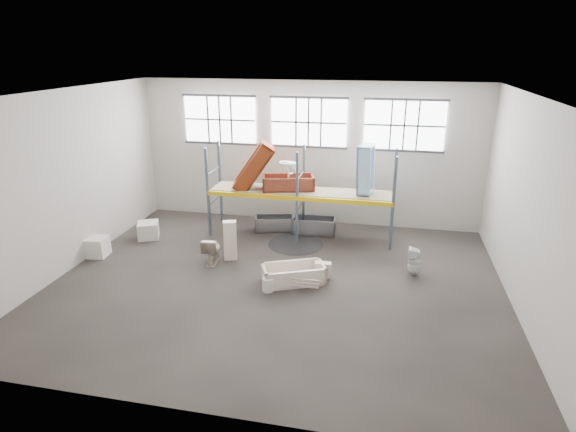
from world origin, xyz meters
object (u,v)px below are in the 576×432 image
(cistern_tall, at_px, (230,240))
(carton_near, at_px, (96,247))
(toilet_white, at_px, (415,261))
(steel_tub_left, at_px, (274,223))
(bucket, at_px, (268,284))
(steel_tub_right, at_px, (314,225))
(toilet_beige, at_px, (212,250))
(blue_tub_upright, at_px, (366,169))
(bathtub_beige, at_px, (294,274))
(rust_tub_flat, at_px, (288,183))

(cistern_tall, distance_m, carton_near, 4.17)
(toilet_white, distance_m, carton_near, 9.50)
(steel_tub_left, xyz_separation_m, bucket, (0.85, -4.31, -0.06))
(cistern_tall, relative_size, steel_tub_right, 0.82)
(steel_tub_right, distance_m, carton_near, 7.04)
(steel_tub_left, xyz_separation_m, carton_near, (-4.84, -3.24, 0.05))
(toilet_white, relative_size, bucket, 2.21)
(steel_tub_left, distance_m, steel_tub_right, 1.40)
(toilet_white, height_order, carton_near, toilet_white)
(toilet_beige, height_order, steel_tub_right, toilet_beige)
(steel_tub_left, distance_m, blue_tub_upright, 3.74)
(steel_tub_right, xyz_separation_m, blue_tub_upright, (1.65, -0.29, 2.13))
(steel_tub_right, bearing_deg, toilet_white, -38.35)
(toilet_white, bearing_deg, blue_tub_upright, -141.88)
(toilet_white, distance_m, steel_tub_right, 4.13)
(carton_near, bearing_deg, blue_tub_upright, 20.59)
(bathtub_beige, height_order, blue_tub_upright, blue_tub_upright)
(cistern_tall, xyz_separation_m, carton_near, (-4.11, -0.63, -0.31))
(blue_tub_upright, bearing_deg, carton_near, -159.41)
(cistern_tall, bearing_deg, bucket, -65.58)
(toilet_beige, distance_m, toilet_white, 5.83)
(blue_tub_upright, bearing_deg, steel_tub_right, 170.05)
(bathtub_beige, distance_m, toilet_white, 3.42)
(rust_tub_flat, bearing_deg, toilet_beige, -122.77)
(bathtub_beige, xyz_separation_m, rust_tub_flat, (-0.87, 3.41, 1.57))
(bathtub_beige, distance_m, blue_tub_upright, 4.36)
(toilet_white, bearing_deg, steel_tub_right, -125.18)
(steel_tub_right, bearing_deg, carton_near, -152.47)
(bathtub_beige, xyz_separation_m, blue_tub_upright, (1.63, 3.42, 2.15))
(bathtub_beige, bearing_deg, steel_tub_right, 66.54)
(toilet_beige, height_order, cistern_tall, cistern_tall)
(blue_tub_upright, height_order, bucket, blue_tub_upright)
(steel_tub_left, distance_m, rust_tub_flat, 1.69)
(carton_near, bearing_deg, rust_tub_flat, 28.65)
(bathtub_beige, height_order, bucket, bathtub_beige)
(steel_tub_right, bearing_deg, blue_tub_upright, -9.95)
(cistern_tall, xyz_separation_m, toilet_white, (5.37, 0.07, -0.20))
(steel_tub_left, height_order, carton_near, carton_near)
(cistern_tall, distance_m, toilet_white, 5.37)
(steel_tub_left, bearing_deg, bathtub_beige, -69.06)
(carton_near, bearing_deg, toilet_white, 4.18)
(toilet_white, xyz_separation_m, rust_tub_flat, (-4.08, 2.25, 1.42))
(bathtub_beige, bearing_deg, rust_tub_flat, 80.53)
(steel_tub_right, relative_size, blue_tub_upright, 0.95)
(blue_tub_upright, bearing_deg, cistern_tall, -148.27)
(toilet_white, bearing_deg, cistern_tall, -86.12)
(steel_tub_left, height_order, rust_tub_flat, rust_tub_flat)
(toilet_white, relative_size, carton_near, 1.17)
(blue_tub_upright, relative_size, bucket, 4.24)
(steel_tub_right, bearing_deg, bathtub_beige, -89.71)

